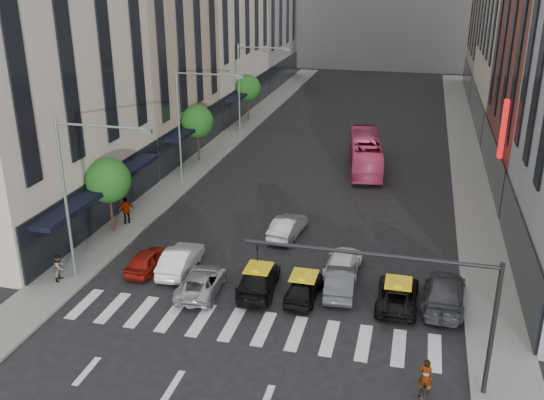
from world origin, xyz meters
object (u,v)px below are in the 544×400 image
Objects in this scene: streetlamp_far at (248,77)px; bus at (365,153)px; streetlamp_near at (79,179)px; pedestrian_near at (59,267)px; streetlamp_mid at (190,112)px; taxi_left at (259,280)px; taxi_center at (304,287)px; car_red at (148,260)px; motorcycle at (424,389)px; pedestrian_far at (126,211)px; car_white_front at (181,259)px.

bus is at bearing -33.61° from streetlamp_far.
streetlamp_near reaches higher than pedestrian_near.
taxi_left is at bearing -57.82° from streetlamp_mid.
taxi_center is 0.37× the size of bus.
bus reaches higher than car_red.
streetlamp_mid is at bearing -63.09° from taxi_left.
taxi_center is at bearing -69.05° from streetlamp_far.
streetlamp_far reaches higher than motorcycle.
pedestrian_far is at bearing -26.06° from motorcycle.
streetlamp_mid reaches higher than bus.
taxi_center is at bearing -38.75° from motorcycle.
bus is at bearing -103.82° from taxi_left.
streetlamp_mid reaches higher than motorcycle.
streetlamp_mid is 15.47m from car_white_front.
car_white_front reaches higher than car_red.
car_white_front is at bearing -168.04° from car_red.
car_red is 0.36× the size of bus.
streetlamp_mid is 16.00m from streetlamp_far.
pedestrian_near is at bearing 51.63° from bus.
bus reaches higher than car_white_front.
streetlamp_far is 0.87× the size of bus.
streetlamp_near is 8.92m from pedestrian_far.
pedestrian_far is at bearing -23.72° from taxi_center.
pedestrian_far reaches higher than pedestrian_near.
streetlamp_far is at bearing -134.06° from pedestrian_far.
taxi_center is at bearing 79.85° from bus.
car_red is at bearing -3.69° from taxi_center.
pedestrian_near reaches higher than motorcycle.
car_white_front is 6.59m from pedestrian_near.
motorcycle is (8.74, -6.77, -0.23)m from taxi_left.
pedestrian_near is (-19.59, 5.05, 0.47)m from motorcycle.
streetlamp_mid is at bearing -90.00° from streetlamp_far.
streetlamp_near is 2.06× the size of car_white_front.
pedestrian_near is (-1.40, -32.73, -4.98)m from streetlamp_far.
streetlamp_near is at bearing -90.00° from streetlamp_mid.
streetlamp_near reaches higher than bus.
taxi_left is (9.44, -15.01, -5.23)m from streetlamp_mid.
streetlamp_near is 0.87× the size of bus.
streetlamp_mid reaches higher than car_red.
pedestrian_far is (-14.25, -16.11, -0.36)m from bus.
pedestrian_near reaches higher than car_red.
car_red is at bearing -18.23° from motorcycle.
streetlamp_mid is at bearing -49.41° from taxi_center.
car_white_front is 7.92m from pedestrian_far.
pedestrian_near is 0.83× the size of pedestrian_far.
streetlamp_near is at bearing -90.00° from streetlamp_far.
car_red is at bearing -79.45° from streetlamp_mid.
streetlamp_near is 27.12m from bus.
taxi_left reaches higher than car_red.
streetlamp_mid is 2.43× the size of car_red.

